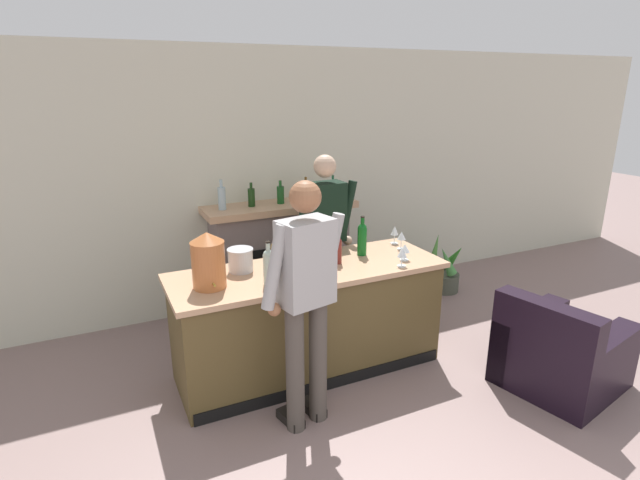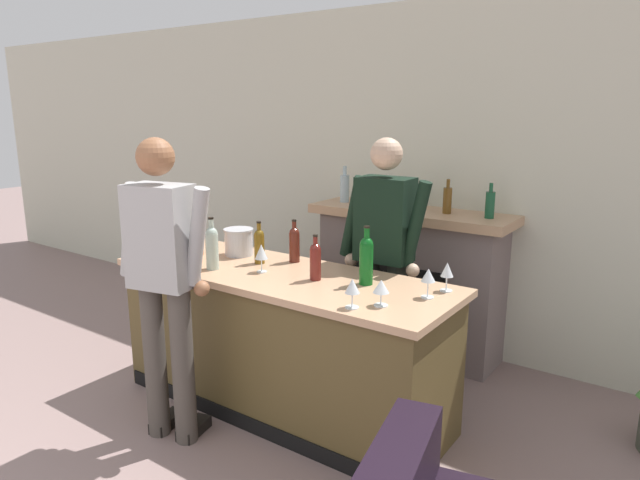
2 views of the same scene
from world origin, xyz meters
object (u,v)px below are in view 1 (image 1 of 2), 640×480
Objects in this scene: copper_dispenser at (208,260)px; wine_bottle_burgundy_dark at (362,238)px; wine_glass_front_right at (402,253)px; wine_bottle_port_short at (275,255)px; wine_glass_mid_counter at (395,231)px; wine_bottle_merlot_tall at (269,265)px; wine_glass_front_left at (405,249)px; potted_plant_corner at (444,272)px; wine_bottle_rose_blush at (338,249)px; fireplace_stone at (281,255)px; wine_bottle_riesling_slim at (287,246)px; ice_bucket_steel at (241,260)px; person_customer at (306,297)px; person_bartender at (325,238)px; wine_glass_near_bucket at (401,236)px; wine_glass_by_dispenser at (299,257)px; armchair_black at (558,357)px.

copper_dispenser is 1.40m from wine_bottle_burgundy_dark.
wine_bottle_port_short is at bearing 158.67° from wine_glass_front_right.
wine_bottle_burgundy_dark is 0.47m from wine_glass_mid_counter.
wine_bottle_merlot_tall is 1.23m from wine_glass_front_left.
wine_bottle_port_short reaches higher than potted_plant_corner.
wine_bottle_merlot_tall is at bearing -164.21° from wine_bottle_rose_blush.
fireplace_stone is 1.20m from wine_bottle_riesling_slim.
wine_bottle_rose_blush is at bearing -12.16° from ice_bucket_steel.
person_customer is 10.61× the size of wine_glass_mid_counter.
wine_bottle_rose_blush is at bearing -160.64° from wine_bottle_burgundy_dark.
person_bartender is 0.84m from wine_glass_front_left.
potted_plant_corner is 2.48m from wine_bottle_riesling_slim.
wine_bottle_rose_blush is 0.98× the size of wine_bottle_port_short.
potted_plant_corner is 2.03m from wine_glass_front_right.
person_bartender is at bearing -77.07° from fireplace_stone.
person_bartender reaches higher than wine_bottle_burgundy_dark.
fireplace_stone reaches higher than wine_glass_front_right.
wine_glass_near_bucket reaches higher than wine_glass_front_left.
wine_bottle_rose_blush reaches higher than wine_glass_near_bucket.
wine_bottle_rose_blush is 0.38m from wine_glass_by_dispenser.
wine_bottle_riesling_slim reaches higher than potted_plant_corner.
wine_glass_by_dispenser is (-1.07, -0.15, 0.01)m from wine_glass_near_bucket.
person_bartender reaches higher than fireplace_stone.
wine_glass_front_right is (0.15, -0.39, -0.04)m from wine_bottle_burgundy_dark.
wine_bottle_burgundy_dark is 0.69m from wine_glass_by_dispenser.
person_customer is at bearing -156.83° from wine_glass_front_left.
wine_glass_front_right is at bearing -141.00° from potted_plant_corner.
wine_bottle_port_short is at bearing 13.57° from copper_dispenser.
wine_glass_front_left is at bearing -17.70° from wine_bottle_rose_blush.
wine_bottle_burgundy_dark is at bearing -3.53° from ice_bucket_steel.
wine_glass_near_bucket is at bearing 121.75° from armchair_black.
wine_bottle_burgundy_dark reaches higher than wine_glass_mid_counter.
wine_glass_by_dispenser is at bearing 23.01° from wine_bottle_merlot_tall.
copper_dispenser reaches higher than potted_plant_corner.
wine_glass_mid_counter is (1.09, 0.00, -0.01)m from wine_bottle_riesling_slim.
wine_glass_front_left is at bearing -118.78° from wine_glass_near_bucket.
wine_glass_front_left is at bearing -69.06° from fireplace_stone.
wine_glass_mid_counter is (-0.71, 1.37, 0.78)m from armchair_black.
person_customer reaches higher than wine_bottle_burgundy_dark.
wine_bottle_rose_blush is 0.44m from wine_bottle_riesling_slim.
wine_glass_front_left reaches higher than potted_plant_corner.
ice_bucket_steel is 1.24× the size of wine_glass_mid_counter.
wine_bottle_riesling_slim is (0.43, 0.08, 0.04)m from ice_bucket_steel.
wine_glass_by_dispenser is 0.85m from wine_glass_front_right.
copper_dispenser is 0.44m from wine_bottle_merlot_tall.
fireplace_stone reaches higher than wine_glass_near_bucket.
wine_glass_front_right is (0.82, -0.23, -0.02)m from wine_glass_by_dispenser.
person_bartender reaches higher than wine_glass_near_bucket.
fireplace_stone is at bearing 106.09° from wine_glass_front_right.
person_bartender reaches higher than wine_bottle_port_short.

